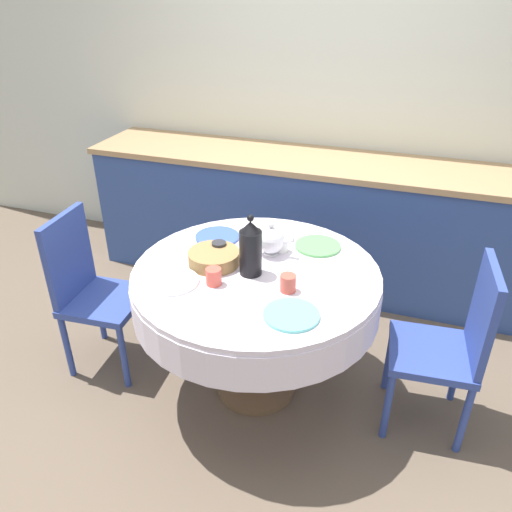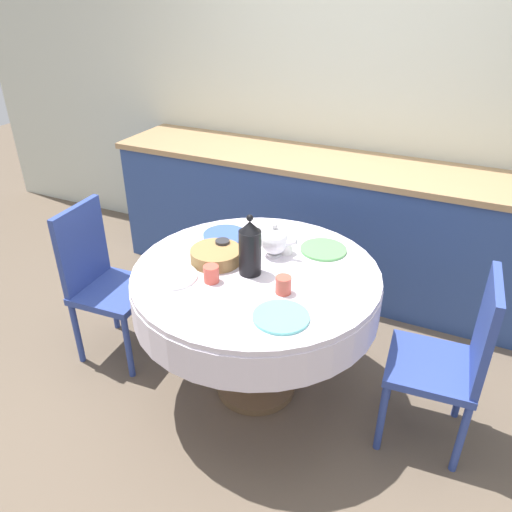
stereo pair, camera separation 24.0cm
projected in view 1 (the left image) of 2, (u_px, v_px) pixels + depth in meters
The scene contains 17 objects.
ground_plane at pixel (256, 387), 2.82m from camera, with size 12.00×12.00×0.00m, color brown.
wall_back at pixel (330, 95), 3.51m from camera, with size 7.00×0.05×2.60m.
kitchen_counter at pixel (312, 221), 3.64m from camera, with size 3.24×0.64×0.94m.
dining_table at pixel (256, 292), 2.51m from camera, with size 1.23×1.23×0.77m.
chair_left at pixel (452, 342), 2.37m from camera, with size 0.43×0.43×0.94m.
chair_right at pixel (90, 286), 2.79m from camera, with size 0.43×0.43×0.94m.
plate_near_left at pixel (173, 281), 2.34m from camera, with size 0.24×0.24×0.01m, color white.
cup_near_left at pixel (214, 277), 2.32m from camera, with size 0.07×0.07×0.08m, color #CC4C3D.
plate_near_right at pixel (291, 315), 2.11m from camera, with size 0.24×0.24×0.01m, color #60BCB7.
cup_near_right at pixel (288, 283), 2.27m from camera, with size 0.07×0.07×0.08m, color #CC4C3D.
plate_far_left at pixel (217, 237), 2.74m from camera, with size 0.24×0.24×0.01m, color #3856AD.
cup_far_left at pixel (219, 249), 2.54m from camera, with size 0.07×0.07×0.08m, color #28282D.
plate_far_right at pixel (318, 246), 2.65m from camera, with size 0.24×0.24×0.01m, color #5BA85B.
cup_far_right at pixel (281, 244), 2.59m from camera, with size 0.07×0.07×0.08m, color white.
coffee_carafe at pixel (251, 248), 2.36m from camera, with size 0.11×0.11×0.31m.
teapot at pixel (271, 240), 2.55m from camera, with size 0.19×0.14×0.18m.
bread_basket at pixel (214, 258), 2.48m from camera, with size 0.26×0.26×0.07m, color olive.
Camera 1 is at (0.68, -1.98, 2.03)m, focal length 35.00 mm.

